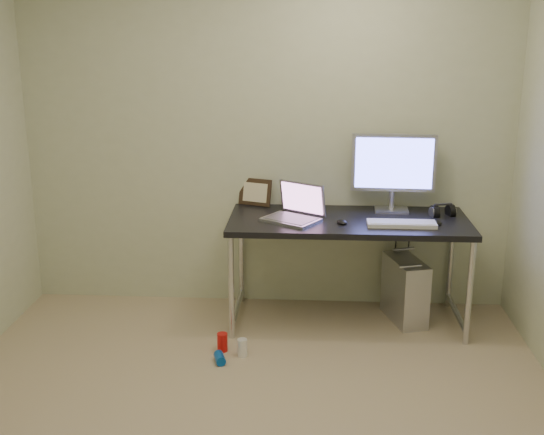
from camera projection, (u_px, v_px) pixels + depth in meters
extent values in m
plane|color=tan|center=(244.00, 431.00, 3.51)|extent=(3.50, 3.50, 0.00)
cube|color=beige|center=(267.00, 136.00, 4.85)|extent=(3.50, 0.02, 2.50)
cube|color=black|center=(349.00, 222.00, 4.61)|extent=(1.62, 0.71, 0.04)
cylinder|color=silver|center=(231.00, 288.00, 4.46)|extent=(0.04, 0.04, 0.71)
cylinder|color=silver|center=(241.00, 256.00, 5.06)|extent=(0.04, 0.04, 0.71)
cylinder|color=silver|center=(470.00, 293.00, 4.37)|extent=(0.04, 0.04, 0.71)
cylinder|color=silver|center=(451.00, 261.00, 4.97)|extent=(0.04, 0.04, 0.71)
cylinder|color=silver|center=(237.00, 308.00, 4.84)|extent=(0.04, 0.63, 0.04)
cylinder|color=silver|center=(457.00, 313.00, 4.75)|extent=(0.04, 0.63, 0.04)
cube|color=silver|center=(405.00, 290.00, 4.77)|extent=(0.30, 0.46, 0.45)
cylinder|color=#B9BAC1|center=(410.00, 266.00, 4.54)|extent=(0.16, 0.06, 0.02)
cylinder|color=#B9BAC1|center=(403.00, 249.00, 4.88)|extent=(0.16, 0.06, 0.02)
cylinder|color=black|center=(395.00, 254.00, 4.98)|extent=(0.01, 0.16, 0.69)
cylinder|color=black|center=(407.00, 258.00, 4.96)|extent=(0.02, 0.11, 0.71)
cylinder|color=red|center=(222.00, 342.00, 4.35)|extent=(0.07, 0.07, 0.12)
cylinder|color=white|center=(242.00, 348.00, 4.29)|extent=(0.08, 0.08, 0.11)
cylinder|color=#0A4CB4|center=(220.00, 358.00, 4.21)|extent=(0.09, 0.12, 0.06)
cube|color=#B9BAC1|center=(291.00, 220.00, 4.55)|extent=(0.43, 0.40, 0.02)
cube|color=slate|center=(291.00, 218.00, 4.55)|extent=(0.37, 0.34, 0.00)
cube|color=#999AA2|center=(302.00, 198.00, 4.63)|extent=(0.32, 0.23, 0.23)
cube|color=#75486D|center=(302.00, 198.00, 4.62)|extent=(0.29, 0.20, 0.19)
cube|color=#B9BAC1|center=(391.00, 210.00, 4.80)|extent=(0.24, 0.18, 0.02)
cylinder|color=#B9BAC1|center=(392.00, 199.00, 4.80)|extent=(0.04, 0.04, 0.13)
cube|color=#B9BAC1|center=(394.00, 163.00, 4.71)|extent=(0.58, 0.07, 0.40)
cube|color=#5B64FF|center=(394.00, 163.00, 4.69)|extent=(0.53, 0.03, 0.35)
cube|color=silver|center=(402.00, 224.00, 4.45)|extent=(0.45, 0.15, 0.03)
ellipsoid|color=black|center=(436.00, 222.00, 4.47)|extent=(0.09, 0.12, 0.04)
ellipsoid|color=black|center=(342.00, 221.00, 4.50)|extent=(0.09, 0.12, 0.03)
cylinder|color=black|center=(434.00, 212.00, 4.68)|extent=(0.06, 0.11, 0.10)
cylinder|color=black|center=(451.00, 212.00, 4.67)|extent=(0.06, 0.11, 0.10)
cube|color=black|center=(443.00, 204.00, 4.66)|extent=(0.13, 0.05, 0.01)
cube|color=black|center=(255.00, 192.00, 4.93)|extent=(0.25, 0.15, 0.20)
cylinder|color=silver|center=(285.00, 201.00, 4.90)|extent=(0.01, 0.01, 0.09)
cylinder|color=silver|center=(285.00, 193.00, 4.89)|extent=(0.05, 0.04, 0.04)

